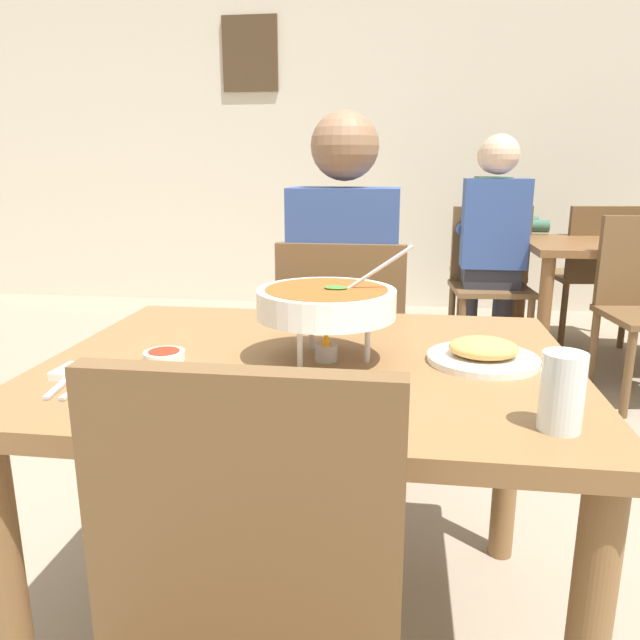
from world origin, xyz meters
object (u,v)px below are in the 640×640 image
object	(u,v)px
dining_table_main	(311,403)
diner_main	(345,283)
sauce_dish	(164,355)
patron_bg_right	(496,227)
appetizer_plate	(483,354)
chair_bg_left	(488,274)
curry_bowl	(326,303)
chair_bg_window	(592,267)
drink_glass	(562,396)
rice_plate	(326,400)
chair_bg_right	(502,263)
patron_bg_left	(493,236)
dining_table_far	(615,265)
chair_diner_main	(343,352)

from	to	relation	value
dining_table_main	diner_main	size ratio (longest dim) A/B	0.88
sauce_dish	patron_bg_right	distance (m)	3.15
patron_bg_right	appetizer_plate	bearing A→B (deg)	-98.36
diner_main	chair_bg_left	bearing A→B (deg)	66.95
curry_bowl	chair_bg_left	bearing A→B (deg)	74.64
chair_bg_left	chair_bg_window	xyz separation A→B (m)	(0.70, 0.35, 0.00)
dining_table_main	appetizer_plate	world-z (taller)	appetizer_plate
diner_main	appetizer_plate	xyz separation A→B (m)	(0.38, -0.75, -0.00)
drink_glass	patron_bg_right	bearing A→B (deg)	83.93
rice_plate	chair_bg_window	bearing A→B (deg)	66.56
chair_bg_right	patron_bg_left	distance (m)	0.59
appetizer_plate	patron_bg_left	xyz separation A→B (m)	(0.33, 2.32, 0.00)
patron_bg_left	dining_table_far	bearing A→B (deg)	-1.18
sauce_dish	dining_table_far	distance (m)	2.93
rice_plate	chair_diner_main	bearing A→B (deg)	93.94
diner_main	sauce_dish	bearing A→B (deg)	-110.99
dining_table_far	patron_bg_left	distance (m)	0.70
rice_plate	chair_bg_window	size ratio (longest dim) A/B	0.27
diner_main	appetizer_plate	distance (m)	0.84
appetizer_plate	chair_bg_left	size ratio (longest dim) A/B	0.27
chair_diner_main	dining_table_far	world-z (taller)	chair_diner_main
curry_bowl	drink_glass	xyz separation A→B (m)	(0.42, -0.31, -0.07)
curry_bowl	drink_glass	world-z (taller)	curry_bowl
diner_main	drink_glass	size ratio (longest dim) A/B	10.08
patron_bg_right	chair_diner_main	bearing A→B (deg)	-110.35
patron_bg_right	rice_plate	bearing A→B (deg)	-102.87
appetizer_plate	dining_table_far	distance (m)	2.52
chair_bg_window	patron_bg_right	size ratio (longest dim) A/B	0.69
chair_diner_main	chair_bg_left	distance (m)	1.84
rice_plate	patron_bg_left	world-z (taller)	patron_bg_left
curry_bowl	sauce_dish	size ratio (longest dim) A/B	3.69
chair_bg_window	patron_bg_right	world-z (taller)	patron_bg_right
chair_bg_right	sauce_dish	bearing A→B (deg)	-111.82
dining_table_main	appetizer_plate	distance (m)	0.40
curry_bowl	patron_bg_right	xyz separation A→B (m)	(0.76, 2.90, -0.11)
chair_diner_main	chair_bg_window	bearing A→B (deg)	55.54
chair_bg_right	chair_diner_main	bearing A→B (deg)	-111.84
patron_bg_left	rice_plate	bearing A→B (deg)	-103.60
chair_diner_main	appetizer_plate	xyz separation A→B (m)	(0.38, -0.72, 0.23)
sauce_dish	drink_glass	bearing A→B (deg)	-18.47
chair_bg_left	chair_bg_right	distance (m)	0.45
chair_bg_window	chair_bg_left	bearing A→B (deg)	-153.26
drink_glass	patron_bg_right	world-z (taller)	patron_bg_right
curry_bowl	sauce_dish	world-z (taller)	curry_bowl
dining_table_far	chair_bg_right	size ratio (longest dim) A/B	1.11
chair_bg_right	chair_bg_window	size ratio (longest dim) A/B	1.00
appetizer_plate	sauce_dish	world-z (taller)	appetizer_plate
chair_bg_right	patron_bg_right	world-z (taller)	patron_bg_right
curry_bowl	rice_plate	world-z (taller)	curry_bowl
sauce_dish	dining_table_far	size ratio (longest dim) A/B	0.09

